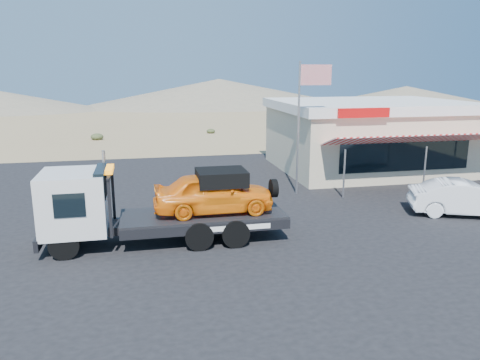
{
  "coord_description": "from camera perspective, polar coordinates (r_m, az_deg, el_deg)",
  "views": [
    {
      "loc": [
        -2.27,
        -15.65,
        5.67
      ],
      "look_at": [
        1.37,
        1.53,
        1.5
      ],
      "focal_mm": 35.0,
      "sensor_mm": 36.0,
      "label": 1
    }
  ],
  "objects": [
    {
      "name": "flagpole",
      "position": [
        21.48,
        7.76,
        8.15
      ],
      "size": [
        1.55,
        0.1,
        6.0
      ],
      "color": "#99999E",
      "rests_on": "asphalt_lot"
    },
    {
      "name": "ground",
      "position": [
        16.8,
        -3.51,
        -6.39
      ],
      "size": [
        120.0,
        120.0,
        0.0
      ],
      "primitive_type": "plane",
      "color": "#907952",
      "rests_on": "ground"
    },
    {
      "name": "distant_hills",
      "position": [
        71.28,
        -18.26,
        9.66
      ],
      "size": [
        126.0,
        48.0,
        4.2
      ],
      "color": "#726B59",
      "rests_on": "ground"
    },
    {
      "name": "asphalt_lot",
      "position": [
        19.95,
        0.9,
        -3.12
      ],
      "size": [
        32.0,
        24.0,
        0.02
      ],
      "primitive_type": "cube",
      "color": "black",
      "rests_on": "ground"
    },
    {
      "name": "tow_truck",
      "position": [
        15.66,
        -9.83,
        -2.61
      ],
      "size": [
        7.84,
        2.33,
        2.62
      ],
      "color": "black",
      "rests_on": "asphalt_lot"
    },
    {
      "name": "white_sedan",
      "position": [
        20.5,
        25.76,
        -1.99
      ],
      "size": [
        4.44,
        2.86,
        1.38
      ],
      "primitive_type": "imported",
      "rotation": [
        0.0,
        0.0,
        1.21
      ],
      "color": "silver",
      "rests_on": "asphalt_lot"
    },
    {
      "name": "jerky_store",
      "position": [
        27.98,
        15.38,
        5.33
      ],
      "size": [
        10.4,
        9.97,
        3.9
      ],
      "color": "#C6B395",
      "rests_on": "asphalt_lot"
    }
  ]
}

